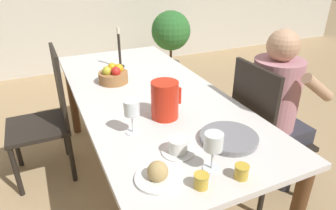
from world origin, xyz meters
TOP-DOWN VIEW (x-y plane):
  - ground_plane at (0.00, 0.00)m, footprint 20.00×20.00m
  - dining_table at (0.00, 0.00)m, footprint 0.90×2.04m
  - chair_person_side at (0.63, -0.42)m, footprint 0.42×0.42m
  - chair_opposite at (-0.63, 0.43)m, footprint 0.42×0.42m
  - person_seated at (0.72, -0.40)m, footprint 0.39×0.41m
  - red_pitcher at (-0.04, -0.34)m, footprint 0.17×0.15m
  - wine_glass_water at (-0.25, -0.42)m, footprint 0.08×0.08m
  - wine_glass_juice at (-0.04, -0.83)m, footprint 0.08×0.08m
  - teacup_near_person at (-0.12, -0.67)m, footprint 0.15×0.15m
  - serving_tray at (0.15, -0.68)m, footprint 0.28×0.28m
  - bread_plate at (-0.27, -0.80)m, footprint 0.19×0.19m
  - jam_jar_amber at (-0.14, -0.91)m, footprint 0.06×0.06m
  - jam_jar_red at (0.04, -0.93)m, footprint 0.06×0.06m
  - fruit_bowl at (-0.16, 0.27)m, footprint 0.20×0.20m
  - candlestick_tall at (-0.02, 0.55)m, footprint 0.06×0.06m
  - potted_plant at (1.13, 2.08)m, footprint 0.54×0.54m

SIDE VIEW (x-z plane):
  - ground_plane at x=0.00m, z-range 0.00..0.00m
  - chair_person_side at x=0.63m, z-range 0.01..0.98m
  - chair_opposite at x=-0.63m, z-range 0.01..0.98m
  - potted_plant at x=1.13m, z-range 0.13..1.00m
  - dining_table at x=0.00m, z-range 0.28..1.01m
  - person_seated at x=0.72m, z-range 0.10..1.26m
  - serving_tray at x=0.15m, z-range 0.73..0.76m
  - bread_plate at x=-0.27m, z-range 0.72..0.80m
  - teacup_near_person at x=-0.12m, z-range 0.73..0.80m
  - jam_jar_amber at x=-0.14m, z-range 0.74..0.80m
  - jam_jar_red at x=0.04m, z-range 0.74..0.80m
  - fruit_bowl at x=-0.16m, z-range 0.72..0.85m
  - red_pitcher at x=-0.04m, z-range 0.73..0.94m
  - candlestick_tall at x=-0.02m, z-range 0.70..1.02m
  - wine_glass_juice at x=-0.04m, z-range 0.77..0.95m
  - wine_glass_water at x=-0.25m, z-range 0.78..0.95m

